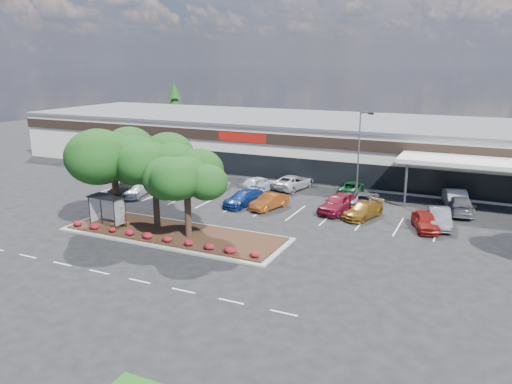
% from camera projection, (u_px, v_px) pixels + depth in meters
% --- Properties ---
extents(ground, '(160.00, 160.00, 0.00)m').
position_uv_depth(ground, '(166.00, 257.00, 34.60)').
color(ground, black).
rests_on(ground, ground).
extents(retail_store, '(80.40, 25.20, 6.25)m').
position_uv_depth(retail_store, '(320.00, 143.00, 63.52)').
color(retail_store, silver).
rests_on(retail_store, ground).
extents(landscape_island, '(18.00, 6.00, 0.26)m').
position_uv_depth(landscape_island, '(175.00, 234.00, 38.89)').
color(landscape_island, gray).
rests_on(landscape_island, ground).
extents(lane_markings, '(33.12, 20.06, 0.01)m').
position_uv_depth(lane_markings, '(234.00, 216.00, 43.80)').
color(lane_markings, silver).
rests_on(lane_markings, ground).
extents(shrub_row, '(17.00, 0.80, 0.50)m').
position_uv_depth(shrub_row, '(158.00, 237.00, 36.95)').
color(shrub_row, maroon).
rests_on(shrub_row, landscape_island).
extents(bus_shelter, '(2.75, 1.55, 2.59)m').
position_uv_depth(bus_shelter, '(108.00, 202.00, 39.67)').
color(bus_shelter, black).
rests_on(bus_shelter, landscape_island).
extents(island_tree_west, '(7.20, 7.20, 7.89)m').
position_uv_depth(island_tree_west, '(114.00, 174.00, 40.76)').
color(island_tree_west, '#0F340C').
rests_on(island_tree_west, landscape_island).
extents(island_tree_mid, '(6.60, 6.60, 7.32)m').
position_uv_depth(island_tree_mid, '(155.00, 180.00, 40.01)').
color(island_tree_mid, '#0F340C').
rests_on(island_tree_mid, landscape_island).
extents(island_tree_east, '(5.80, 5.80, 6.50)m').
position_uv_depth(island_tree_east, '(187.00, 195.00, 37.16)').
color(island_tree_east, '#0F340C').
rests_on(island_tree_east, landscape_island).
extents(conifer_north_west, '(4.40, 4.40, 10.00)m').
position_uv_depth(conifer_north_west, '(175.00, 111.00, 85.95)').
color(conifer_north_west, '#0F340C').
rests_on(conifer_north_west, ground).
extents(person_waiting, '(0.67, 0.49, 1.71)m').
position_uv_depth(person_waiting, '(123.00, 217.00, 39.87)').
color(person_waiting, '#594C47').
rests_on(person_waiting, landscape_island).
extents(light_pole, '(1.43, 0.63, 8.79)m').
position_uv_depth(light_pole, '(359.00, 164.00, 46.73)').
color(light_pole, gray).
rests_on(light_pole, ground).
extents(car_0, '(2.81, 5.15, 1.41)m').
position_uv_depth(car_0, '(137.00, 188.00, 50.43)').
color(car_0, silver).
rests_on(car_0, ground).
extents(car_1, '(2.12, 4.76, 1.52)m').
position_uv_depth(car_1, '(130.00, 188.00, 50.28)').
color(car_1, black).
rests_on(car_1, ground).
extents(car_3, '(2.90, 5.12, 1.40)m').
position_uv_depth(car_3, '(243.00, 198.00, 46.87)').
color(car_3, navy).
rests_on(car_3, ground).
extents(car_4, '(2.63, 4.50, 1.40)m').
position_uv_depth(car_4, '(269.00, 201.00, 45.77)').
color(car_4, brown).
rests_on(car_4, ground).
extents(car_5, '(3.08, 5.36, 1.72)m').
position_uv_depth(car_5, '(338.00, 203.00, 44.63)').
color(car_5, maroon).
rests_on(car_5, ground).
extents(car_6, '(3.16, 5.01, 1.35)m').
position_uv_depth(car_6, '(363.00, 210.00, 43.13)').
color(car_6, brown).
rests_on(car_6, ground).
extents(car_7, '(3.00, 4.60, 1.46)m').
position_uv_depth(car_7, '(425.00, 221.00, 40.01)').
color(car_7, maroon).
rests_on(car_7, ground).
extents(car_8, '(2.46, 4.90, 1.54)m').
position_uv_depth(car_8, '(439.00, 218.00, 40.71)').
color(car_8, '#58595F').
rests_on(car_8, ground).
extents(car_9, '(2.63, 5.43, 1.49)m').
position_uv_depth(car_9, '(151.00, 174.00, 56.58)').
color(car_9, '#64340B').
rests_on(car_9, ground).
extents(car_10, '(4.01, 5.28, 1.33)m').
position_uv_depth(car_10, '(209.00, 184.00, 52.63)').
color(car_10, white).
rests_on(car_10, ground).
extents(car_11, '(3.43, 5.24, 1.66)m').
position_uv_depth(car_11, '(259.00, 184.00, 51.75)').
color(car_11, silver).
rests_on(car_11, ground).
extents(car_12, '(3.61, 5.85, 1.51)m').
position_uv_depth(car_12, '(293.00, 182.00, 52.92)').
color(car_12, '#B3B3B3').
rests_on(car_12, ground).
extents(car_14, '(2.80, 5.12, 1.36)m').
position_uv_depth(car_14, '(352.00, 187.00, 50.96)').
color(car_14, '#184926').
rests_on(car_14, ground).
extents(car_15, '(3.08, 5.45, 1.44)m').
position_uv_depth(car_15, '(365.00, 200.00, 46.32)').
color(car_15, '#515157').
rests_on(car_15, ground).
extents(car_16, '(2.82, 5.36, 1.68)m').
position_uv_depth(car_16, '(454.00, 197.00, 46.74)').
color(car_16, '#B0B6BE').
rests_on(car_16, ground).
extents(car_17, '(3.05, 5.64, 1.55)m').
position_uv_depth(car_17, '(460.00, 205.00, 44.36)').
color(car_17, slate).
rests_on(car_17, ground).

